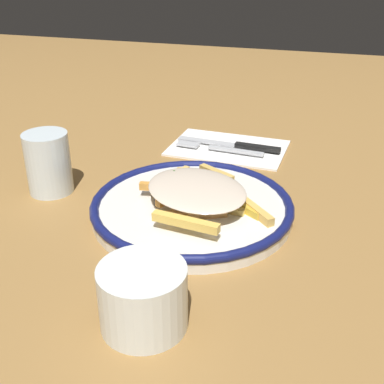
{
  "coord_description": "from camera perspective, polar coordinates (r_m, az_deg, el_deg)",
  "views": [
    {
      "loc": [
        -0.62,
        -0.18,
        0.37
      ],
      "look_at": [
        0.0,
        0.0,
        0.04
      ],
      "focal_mm": 46.07,
      "sensor_mm": 36.0,
      "label": 1
    }
  ],
  "objects": [
    {
      "name": "ground_plane",
      "position": [
        0.75,
        0.0,
        -2.72
      ],
      "size": [
        2.6,
        2.6,
        0.0
      ],
      "primitive_type": "plane",
      "color": "olive"
    },
    {
      "name": "fries_heap",
      "position": [
        0.73,
        0.71,
        -0.05
      ],
      "size": [
        0.2,
        0.22,
        0.04
      ],
      "color": "gold",
      "rests_on": "plate"
    },
    {
      "name": "knife",
      "position": [
        0.98,
        5.26,
        5.44
      ],
      "size": [
        0.03,
        0.21,
        0.01
      ],
      "color": "black",
      "rests_on": "napkin"
    },
    {
      "name": "coffee_mug",
      "position": [
        0.54,
        -5.64,
        -11.96
      ],
      "size": [
        0.12,
        0.1,
        0.07
      ],
      "color": "white",
      "rests_on": "ground_plane"
    },
    {
      "name": "plate",
      "position": [
        0.74,
        0.0,
        -1.77
      ],
      "size": [
        0.3,
        0.3,
        0.03
      ],
      "color": "white",
      "rests_on": "ground_plane"
    },
    {
      "name": "napkin",
      "position": [
        0.99,
        4.19,
        5.21
      ],
      "size": [
        0.16,
        0.23,
        0.01
      ],
      "primitive_type": "cube",
      "rotation": [
        0.0,
        0.0,
        -0.05
      ],
      "color": "white",
      "rests_on": "ground_plane"
    },
    {
      "name": "fork",
      "position": [
        0.96,
        3.14,
        5.06
      ],
      "size": [
        0.03,
        0.18,
        0.01
      ],
      "color": "silver",
      "rests_on": "napkin"
    },
    {
      "name": "water_glass",
      "position": [
        0.83,
        -16.3,
        3.25
      ],
      "size": [
        0.07,
        0.07,
        0.1
      ],
      "primitive_type": "cylinder",
      "color": "silver",
      "rests_on": "ground_plane"
    }
  ]
}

